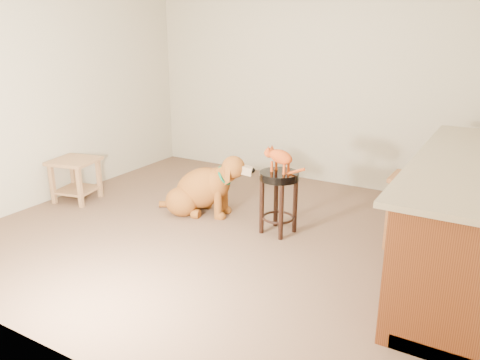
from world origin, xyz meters
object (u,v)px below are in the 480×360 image
Objects in this scene: wood_stool at (409,211)px; tabby_kitten at (279,157)px; side_table at (75,173)px; padded_stool at (279,190)px; golden_retriever at (202,190)px.

wood_stool is 1.56× the size of tabby_kitten.
padded_stool is at bearing 8.38° from side_table.
side_table is 2.42m from tabby_kitten.
wood_stool is 1.20× the size of side_table.
side_table is 1.51m from golden_retriever.
tabby_kitten reaches higher than side_table.
padded_stool is at bearing -14.24° from golden_retriever.
side_table is at bearing -169.60° from wood_stool.
tabby_kitten is (0.90, -0.04, 0.49)m from golden_retriever.
wood_stool is at bearing 14.56° from padded_stool.
wood_stool is (1.13, 0.29, -0.09)m from padded_stool.
padded_stool is 1.10× the size of side_table.
tabby_kitten reaches higher than wood_stool.
tabby_kitten is at bearing 8.47° from side_table.
padded_stool is 0.32m from tabby_kitten.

